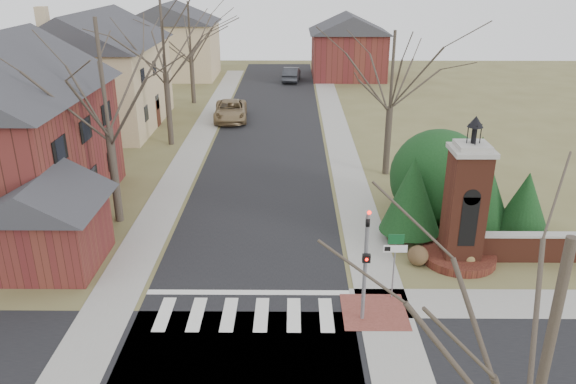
{
  "coord_description": "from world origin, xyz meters",
  "views": [
    {
      "loc": [
        1.73,
        -16.69,
        12.03
      ],
      "look_at": [
        1.54,
        6.0,
        2.8
      ],
      "focal_mm": 35.0,
      "sensor_mm": 36.0,
      "label": 1
    }
  ],
  "objects_px": {
    "brick_gate_monument": "(464,215)",
    "pickup_truck": "(231,111)",
    "traffic_signal_pole": "(366,257)",
    "distant_car": "(291,74)",
    "sign_post": "(395,253)"
  },
  "relations": [
    {
      "from": "sign_post",
      "to": "pickup_truck",
      "type": "bearing_deg",
      "value": 108.54
    },
    {
      "from": "distant_car",
      "to": "pickup_truck",
      "type": "bearing_deg",
      "value": 78.44
    },
    {
      "from": "traffic_signal_pole",
      "to": "pickup_truck",
      "type": "xyz_separation_m",
      "value": [
        -7.7,
        28.23,
        -1.8
      ]
    },
    {
      "from": "traffic_signal_pole",
      "to": "pickup_truck",
      "type": "height_order",
      "value": "traffic_signal_pole"
    },
    {
      "from": "sign_post",
      "to": "traffic_signal_pole",
      "type": "bearing_deg",
      "value": -132.43
    },
    {
      "from": "brick_gate_monument",
      "to": "pickup_truck",
      "type": "bearing_deg",
      "value": 117.51
    },
    {
      "from": "distant_car",
      "to": "traffic_signal_pole",
      "type": "bearing_deg",
      "value": 98.61
    },
    {
      "from": "brick_gate_monument",
      "to": "distant_car",
      "type": "distance_m",
      "value": 41.14
    },
    {
      "from": "pickup_truck",
      "to": "distant_car",
      "type": "xyz_separation_m",
      "value": [
        5.0,
        16.64,
        -0.0
      ]
    },
    {
      "from": "brick_gate_monument",
      "to": "traffic_signal_pole",
      "type": "bearing_deg",
      "value": -136.76
    },
    {
      "from": "traffic_signal_pole",
      "to": "sign_post",
      "type": "height_order",
      "value": "traffic_signal_pole"
    },
    {
      "from": "pickup_truck",
      "to": "brick_gate_monument",
      "type": "bearing_deg",
      "value": -66.49
    },
    {
      "from": "brick_gate_monument",
      "to": "distant_car",
      "type": "relative_size",
      "value": 1.36
    },
    {
      "from": "distant_car",
      "to": "brick_gate_monument",
      "type": "bearing_deg",
      "value": 105.54
    },
    {
      "from": "sign_post",
      "to": "pickup_truck",
      "type": "distance_m",
      "value": 28.31
    }
  ]
}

